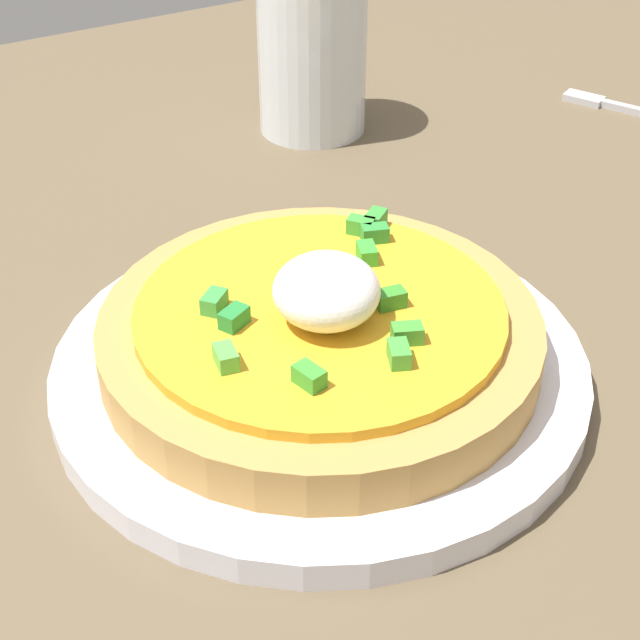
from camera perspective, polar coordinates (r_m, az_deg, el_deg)
The scene contains 5 objects.
dining_table at distance 55.40cm, azimuth -5.20°, elevation 3.46°, with size 124.43×76.92×2.11cm, color brown.
plate at distance 44.45cm, azimuth 0.00°, elevation -2.82°, with size 24.27×24.27×1.38cm, color white.
pizza at distance 43.10cm, azimuth 0.03°, elevation -0.61°, with size 19.73×19.73×5.64cm.
cup_far at distance 66.66cm, azimuth -0.46°, elevation 14.93°, with size 7.22×7.22×10.60cm.
fork at distance 74.03cm, azimuth 17.86°, elevation 11.66°, with size 6.00×11.55×0.50cm.
Camera 1 is at (-19.68, -42.61, 30.49)cm, focal length 54.46 mm.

